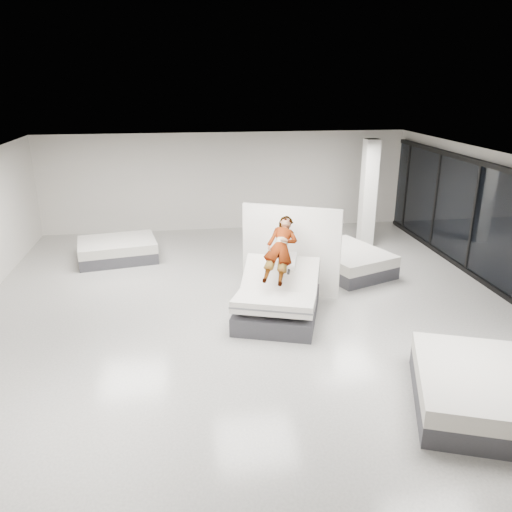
% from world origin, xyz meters
% --- Properties ---
extents(room, '(14.00, 14.04, 3.20)m').
position_xyz_m(room, '(0.00, 0.00, 1.60)').
color(room, beige).
rests_on(room, ground).
extents(hero_bed, '(2.22, 2.55, 1.24)m').
position_xyz_m(hero_bed, '(0.49, 0.11, 0.39)').
color(hero_bed, '#39393E').
rests_on(hero_bed, floor).
extents(person, '(1.03, 1.52, 1.57)m').
position_xyz_m(person, '(0.59, 0.40, 1.27)').
color(person, slate).
rests_on(person, hero_bed).
extents(remote, '(0.09, 0.15, 0.08)m').
position_xyz_m(remote, '(0.69, 0.00, 1.07)').
color(remote, black).
rests_on(remote, person).
extents(divider_panel, '(2.13, 1.08, 2.10)m').
position_xyz_m(divider_panel, '(1.02, 1.37, 1.05)').
color(divider_panel, white).
rests_on(divider_panel, floor).
extents(flat_bed_right_far, '(2.31, 2.62, 0.60)m').
position_xyz_m(flat_bed_right_far, '(2.79, 2.50, 0.30)').
color(flat_bed_right_far, '#39393E').
rests_on(flat_bed_right_far, floor).
extents(flat_bed_right_near, '(2.39, 2.72, 0.62)m').
position_xyz_m(flat_bed_right_near, '(2.90, -3.39, 0.31)').
color(flat_bed_right_near, '#39393E').
rests_on(flat_bed_right_near, floor).
extents(flat_bed_left_far, '(2.31, 1.90, 0.57)m').
position_xyz_m(flat_bed_left_far, '(-3.30, 4.31, 0.28)').
color(flat_bed_left_far, '#39393E').
rests_on(flat_bed_left_far, floor).
extents(column, '(0.40, 0.40, 3.20)m').
position_xyz_m(column, '(4.00, 4.50, 1.60)').
color(column, white).
rests_on(column, floor).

